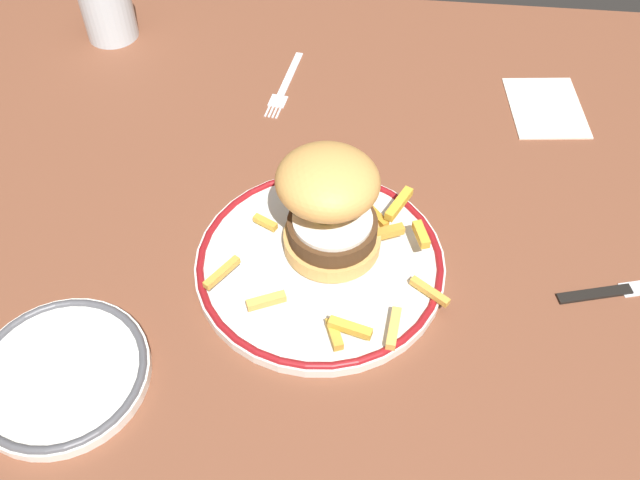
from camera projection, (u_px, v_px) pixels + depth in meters
The scene contains 9 objects.
ground_plane at pixel (285, 241), 79.35cm from camera, with size 145.32×97.96×4.00cm, color brown.
dinner_plate at pixel (320, 263), 73.74cm from camera, with size 26.59×26.59×1.60cm.
burger at pixel (330, 203), 70.25cm from camera, with size 14.62×14.72×11.54cm.
fries_pile at pixel (350, 253), 72.14cm from camera, with size 24.62×25.07×2.94cm.
water_glass at pixel (107, 8), 98.49cm from camera, with size 7.28×7.28×9.99cm.
side_plate at pixel (61, 373), 65.31cm from camera, with size 16.71×16.71×1.60cm.
fork at pixel (285, 85), 94.05cm from camera, with size 3.40×14.45×0.36cm.
knife at pixel (627, 289), 72.25cm from camera, with size 17.75×6.25×0.70cm.
napkin at pixel (546, 107), 91.12cm from camera, with size 9.36×12.28×0.40cm, color silver.
Camera 1 is at (9.37, -49.91, 59.11)cm, focal length 38.92 mm.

